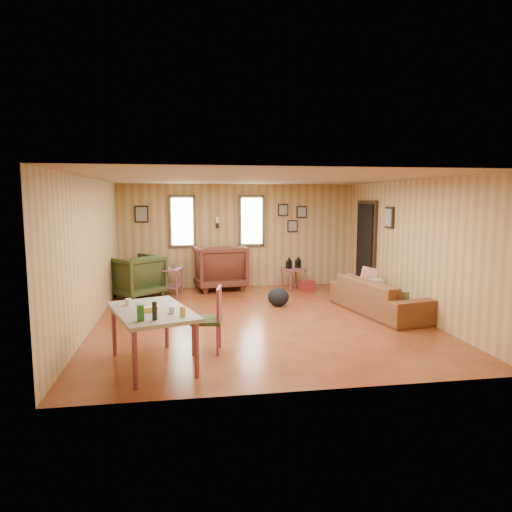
{
  "coord_description": "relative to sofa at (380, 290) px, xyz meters",
  "views": [
    {
      "loc": [
        -1.26,
        -7.58,
        2.08
      ],
      "look_at": [
        0.0,
        0.4,
        1.05
      ],
      "focal_mm": 32.0,
      "sensor_mm": 36.0,
      "label": 1
    }
  ],
  "objects": [
    {
      "name": "side_table",
      "position": [
        -1.03,
        2.38,
        0.09
      ],
      "size": [
        0.6,
        0.6,
        0.76
      ],
      "rotation": [
        0.0,
        0.0,
        0.33
      ],
      "color": "#984354",
      "rests_on": "ground"
    },
    {
      "name": "dining_chair",
      "position": [
        -3.13,
        -1.6,
        0.08
      ],
      "size": [
        0.46,
        0.46,
        0.89
      ],
      "rotation": [
        0.0,
        0.0,
        -0.17
      ],
      "color": "#343E1C",
      "rests_on": "ground"
    },
    {
      "name": "cooler",
      "position": [
        -0.75,
        2.21,
        -0.31
      ],
      "size": [
        0.37,
        0.3,
        0.23
      ],
      "rotation": [
        0.0,
        0.0,
        0.26
      ],
      "color": "maroon",
      "rests_on": "ground"
    },
    {
      "name": "recliner_brown",
      "position": [
        -2.69,
        2.73,
        0.14
      ],
      "size": [
        1.23,
        1.18,
        1.13
      ],
      "primitive_type": "imported",
      "rotation": [
        0.0,
        0.0,
        3.29
      ],
      "color": "#542619",
      "rests_on": "ground"
    },
    {
      "name": "sofa",
      "position": [
        0.0,
        0.0,
        0.0
      ],
      "size": [
        1.02,
        2.24,
        0.85
      ],
      "primitive_type": "imported",
      "rotation": [
        0.0,
        0.0,
        1.75
      ],
      "color": "brown",
      "rests_on": "ground"
    },
    {
      "name": "dining_table",
      "position": [
        -3.88,
        -2.03,
        0.23
      ],
      "size": [
        1.24,
        1.6,
        0.92
      ],
      "rotation": [
        0.0,
        0.0,
        0.32
      ],
      "color": "gray",
      "rests_on": "ground"
    },
    {
      "name": "end_table",
      "position": [
        -3.82,
        2.28,
        -0.03
      ],
      "size": [
        0.66,
        0.63,
        0.69
      ],
      "rotation": [
        0.0,
        0.0,
        -0.28
      ],
      "color": "#984354",
      "rests_on": "ground"
    },
    {
      "name": "recliner_green",
      "position": [
        -4.51,
        2.13,
        0.07
      ],
      "size": [
        1.31,
        1.3,
        0.98
      ],
      "primitive_type": "imported",
      "rotation": [
        0.0,
        0.0,
        -2.4
      ],
      "color": "#343E1C",
      "rests_on": "ground"
    },
    {
      "name": "sofa_pillows",
      "position": [
        0.06,
        0.07,
        0.08
      ],
      "size": [
        0.54,
        1.69,
        0.35
      ],
      "rotation": [
        0.0,
        0.0,
        -0.12
      ],
      "color": "#515A32",
      "rests_on": "sofa"
    },
    {
      "name": "backpack",
      "position": [
        -1.7,
        0.83,
        -0.24
      ],
      "size": [
        0.5,
        0.44,
        0.36
      ],
      "rotation": [
        0.0,
        0.0,
        0.38
      ],
      "color": "black",
      "rests_on": "ground"
    },
    {
      "name": "room",
      "position": [
        -2.04,
        0.23,
        0.78
      ],
      "size": [
        5.54,
        6.04,
        2.44
      ],
      "color": "brown",
      "rests_on": "ground"
    }
  ]
}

